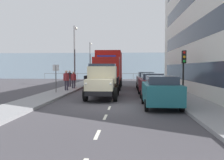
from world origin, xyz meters
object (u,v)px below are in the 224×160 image
at_px(pedestrian_by_lamp, 66,79).
at_px(traffic_light_near, 184,63).
at_px(pedestrian_couple_b, 73,78).
at_px(street_sign, 56,74).
at_px(car_teal_kerbside_near, 161,91).
at_px(car_black_oppositeside_0, 95,79).
at_px(truck_vintage_cream, 102,82).
at_px(car_silver_kerbside_2, 146,80).
at_px(lorry_cargo_red, 109,68).
at_px(lamp_post_promenade, 75,50).
at_px(car_white_oppositeside_2, 105,75).
at_px(car_maroon_kerbside_1, 151,84).
at_px(pedestrian_with_bag, 70,77).
at_px(car_grey_oppositeside_1, 101,76).
at_px(lamp_post_far, 90,58).

bearing_deg(pedestrian_by_lamp, traffic_light_near, 157.36).
relative_size(pedestrian_couple_b, traffic_light_near, 0.51).
height_order(traffic_light_near, street_sign, traffic_light_near).
height_order(car_teal_kerbside_near, car_black_oppositeside_0, same).
relative_size(truck_vintage_cream, car_silver_kerbside_2, 1.26).
bearing_deg(traffic_light_near, car_black_oppositeside_0, -53.38).
xyz_separation_m(lorry_cargo_red, car_silver_kerbside_2, (-3.74, 1.20, -1.18)).
bearing_deg(lamp_post_promenade, truck_vintage_cream, 112.84).
distance_m(lorry_cargo_red, car_white_oppositeside_2, 14.30).
relative_size(truck_vintage_cream, lorry_cargo_red, 0.69).
height_order(car_silver_kerbside_2, pedestrian_by_lamp, pedestrian_by_lamp).
bearing_deg(street_sign, car_white_oppositeside_2, -95.87).
xyz_separation_m(pedestrian_couple_b, street_sign, (0.55, 3.85, 0.58)).
bearing_deg(car_teal_kerbside_near, car_silver_kerbside_2, -90.00).
bearing_deg(street_sign, pedestrian_couple_b, -98.06).
height_order(car_maroon_kerbside_1, pedestrian_with_bag, pedestrian_with_bag).
bearing_deg(traffic_light_near, car_grey_oppositeside_1, -65.56).
relative_size(car_silver_kerbside_2, street_sign, 1.99).
xyz_separation_m(car_maroon_kerbside_1, pedestrian_by_lamp, (7.22, -2.72, 0.30)).
bearing_deg(truck_vintage_cream, car_white_oppositeside_2, -84.95).
relative_size(traffic_light_near, lamp_post_promenade, 0.48).
relative_size(car_teal_kerbside_near, car_white_oppositeside_2, 0.86).
relative_size(car_maroon_kerbside_1, car_black_oppositeside_0, 1.00).
height_order(truck_vintage_cream, lorry_cargo_red, lorry_cargo_red).
distance_m(lorry_cargo_red, pedestrian_couple_b, 4.03).
bearing_deg(pedestrian_with_bag, pedestrian_couple_b, 114.82).
bearing_deg(car_silver_kerbside_2, pedestrian_with_bag, -6.57).
bearing_deg(car_white_oppositeside_2, traffic_light_near, 109.03).
bearing_deg(pedestrian_by_lamp, lorry_cargo_red, -130.35).
bearing_deg(truck_vintage_cream, street_sign, -31.49).
relative_size(car_grey_oppositeside_1, pedestrian_couple_b, 2.53).
bearing_deg(truck_vintage_cream, car_grey_oppositeside_1, -83.39).
relative_size(pedestrian_by_lamp, traffic_light_near, 0.55).
distance_m(lamp_post_promenade, street_sign, 7.73).
relative_size(pedestrian_by_lamp, lamp_post_promenade, 0.27).
xyz_separation_m(car_silver_kerbside_2, pedestrian_with_bag, (7.88, -0.91, 0.26)).
bearing_deg(car_white_oppositeside_2, car_silver_kerbside_2, 109.82).
bearing_deg(car_white_oppositeside_2, car_grey_oppositeside_1, 90.00).
relative_size(car_black_oppositeside_0, car_white_oppositeside_2, 1.00).
xyz_separation_m(pedestrian_by_lamp, lamp_post_far, (0.35, -15.80, 2.53)).
bearing_deg(car_black_oppositeside_0, car_maroon_kerbside_1, 121.28).
bearing_deg(car_maroon_kerbside_1, traffic_light_near, 150.95).
xyz_separation_m(car_black_oppositeside_0, car_grey_oppositeside_1, (0.00, -6.52, -0.00)).
distance_m(car_black_oppositeside_0, car_grey_oppositeside_1, 6.52).
bearing_deg(car_grey_oppositeside_1, car_teal_kerbside_near, 104.98).
distance_m(lorry_cargo_red, lamp_post_promenade, 4.64).
distance_m(traffic_light_near, lamp_post_promenade, 13.65).
distance_m(car_teal_kerbside_near, street_sign, 9.66).
relative_size(pedestrian_couple_b, lamp_post_promenade, 0.24).
relative_size(pedestrian_with_bag, street_sign, 0.76).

